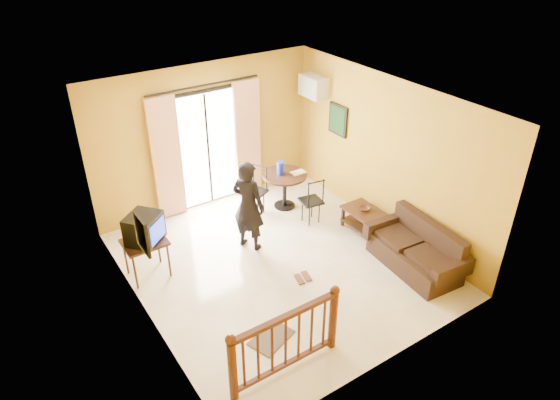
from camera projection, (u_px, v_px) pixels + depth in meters
ground at (279, 264)px, 8.34m from camera, size 5.00×5.00×0.00m
room_shell at (278, 173)px, 7.47m from camera, size 5.00×5.00×5.00m
balcony_door at (208, 148)px, 9.48m from camera, size 2.25×0.14×2.46m
tv_table at (145, 245)px, 7.80m from camera, size 0.66×0.55×0.66m
television at (144, 228)px, 7.65m from camera, size 0.69×0.68×0.46m
picture_left at (142, 234)px, 6.35m from camera, size 0.05×0.42×0.52m
dining_table at (285, 181)px, 9.66m from camera, size 0.86×0.86×0.71m
water_jug at (281, 168)px, 9.52m from camera, size 0.14×0.14×0.26m
serving_tray at (298, 172)px, 9.62m from camera, size 0.29×0.19×0.02m
dining_chairs at (283, 217)px, 9.60m from camera, size 1.18×1.35×0.95m
air_conditioner at (313, 86)px, 9.64m from camera, size 0.31×0.60×0.40m
botanical_print at (338, 120)px, 9.49m from camera, size 0.05×0.50×0.60m
coffee_table at (367, 219)px, 8.99m from camera, size 0.53×0.96×0.42m
bowl at (365, 209)px, 8.97m from camera, size 0.20×0.20×0.06m
sofa at (417, 251)px, 8.14m from camera, size 0.89×1.71×0.79m
standing_person at (248, 206)px, 8.37m from camera, size 0.63×0.71×1.63m
stair_balustrade at (286, 338)px, 6.14m from camera, size 1.63×0.13×1.04m
doormat at (271, 338)px, 6.89m from camera, size 0.70×0.58×0.02m
sandals at (303, 278)px, 8.00m from camera, size 0.30×0.27×0.03m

